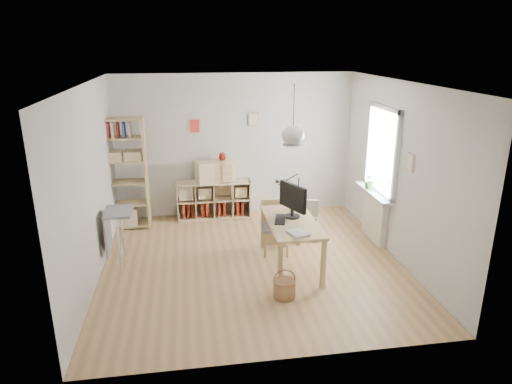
{
  "coord_description": "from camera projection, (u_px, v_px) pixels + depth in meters",
  "views": [
    {
      "loc": [
        -0.91,
        -6.23,
        3.23
      ],
      "look_at": [
        0.1,
        0.3,
        1.05
      ],
      "focal_mm": 32.0,
      "sensor_mm": 36.0,
      "label": 1
    }
  ],
  "objects": [
    {
      "name": "potted_plant",
      "position": [
        370.0,
        181.0,
        7.68
      ],
      "size": [
        0.32,
        0.3,
        0.28
      ],
      "primitive_type": "imported",
      "rotation": [
        0.0,
        0.0,
        -0.38
      ],
      "color": "#366726",
      "rests_on": "windowsill"
    },
    {
      "name": "side_table",
      "position": [
        114.0,
        222.0,
        6.82
      ],
      "size": [
        0.4,
        0.55,
        0.85
      ],
      "color": "gray",
      "rests_on": "ground"
    },
    {
      "name": "windowsill",
      "position": [
        374.0,
        193.0,
        7.61
      ],
      "size": [
        0.22,
        1.2,
        0.06
      ],
      "primitive_type": "cube",
      "color": "silver",
      "rests_on": "radiator"
    },
    {
      "name": "window_unit",
      "position": [
        382.0,
        151.0,
        7.39
      ],
      "size": [
        0.07,
        1.16,
        1.46
      ],
      "color": "white",
      "rests_on": "ground"
    },
    {
      "name": "tall_bookshelf",
      "position": [
        124.0,
        169.0,
        8.05
      ],
      "size": [
        0.8,
        0.38,
        2.0
      ],
      "color": "tan",
      "rests_on": "ground"
    },
    {
      "name": "desk",
      "position": [
        291.0,
        225.0,
        6.73
      ],
      "size": [
        0.7,
        1.5,
        0.75
      ],
      "color": "tan",
      "rests_on": "ground"
    },
    {
      "name": "storage_chest",
      "position": [
        302.0,
        225.0,
        7.92
      ],
      "size": [
        0.74,
        0.79,
        0.61
      ],
      "rotation": [
        0.0,
        0.0,
        -0.31
      ],
      "color": "silver",
      "rests_on": "ground"
    },
    {
      "name": "yarn_ball",
      "position": [
        293.0,
        205.0,
        7.05
      ],
      "size": [
        0.17,
        0.17,
        0.17
      ],
      "primitive_type": "sphere",
      "color": "#460913",
      "rests_on": "desk"
    },
    {
      "name": "cube_shelf",
      "position": [
        213.0,
        202.0,
        8.78
      ],
      "size": [
        1.4,
        0.38,
        0.72
      ],
      "color": "beige",
      "rests_on": "ground"
    },
    {
      "name": "radiator",
      "position": [
        375.0,
        217.0,
        7.75
      ],
      "size": [
        0.1,
        0.8,
        0.8
      ],
      "primitive_type": "cube",
      "color": "white",
      "rests_on": "ground"
    },
    {
      "name": "chair",
      "position": [
        275.0,
        223.0,
        7.26
      ],
      "size": [
        0.44,
        0.44,
        0.84
      ],
      "rotation": [
        0.0,
        0.0,
        -0.08
      ],
      "color": "gray",
      "rests_on": "ground"
    },
    {
      "name": "room_shell",
      "position": [
        293.0,
        135.0,
        6.3
      ],
      "size": [
        4.5,
        4.5,
        4.5
      ],
      "color": "silver",
      "rests_on": "ground"
    },
    {
      "name": "task_lamp",
      "position": [
        286.0,
        187.0,
        7.19
      ],
      "size": [
        0.43,
        0.16,
        0.45
      ],
      "color": "black",
      "rests_on": "desk"
    },
    {
      "name": "keyboard",
      "position": [
        280.0,
        219.0,
        6.67
      ],
      "size": [
        0.25,
        0.43,
        0.02
      ],
      "primitive_type": "cube",
      "rotation": [
        0.0,
        0.0,
        -0.25
      ],
      "color": "black",
      "rests_on": "desk"
    },
    {
      "name": "red_vase",
      "position": [
        222.0,
        156.0,
        8.49
      ],
      "size": [
        0.13,
        0.13,
        0.16
      ],
      "primitive_type": "ellipsoid",
      "color": "maroon",
      "rests_on": "drawer_chest"
    },
    {
      "name": "monitor",
      "position": [
        293.0,
        199.0,
        6.7
      ],
      "size": [
        0.29,
        0.55,
        0.51
      ],
      "rotation": [
        0.0,
        0.0,
        0.42
      ],
      "color": "black",
      "rests_on": "desk"
    },
    {
      "name": "wicker_basket",
      "position": [
        284.0,
        288.0,
        6.03
      ],
      "size": [
        0.3,
        0.29,
        0.41
      ],
      "rotation": [
        0.0,
        0.0,
        -0.01
      ],
      "color": "olive",
      "rests_on": "ground"
    },
    {
      "name": "paper_tray",
      "position": [
        298.0,
        233.0,
        6.18
      ],
      "size": [
        0.3,
        0.34,
        0.03
      ],
      "primitive_type": "cube",
      "rotation": [
        0.0,
        0.0,
        0.33
      ],
      "color": "silver",
      "rests_on": "desk"
    },
    {
      "name": "ground",
      "position": [
        253.0,
        263.0,
        6.99
      ],
      "size": [
        4.5,
        4.5,
        0.0
      ],
      "primitive_type": "plane",
      "color": "tan",
      "rests_on": "ground"
    },
    {
      "name": "drawer_chest",
      "position": [
        215.0,
        171.0,
        8.56
      ],
      "size": [
        0.76,
        0.5,
        0.4
      ],
      "primitive_type": "cube",
      "rotation": [
        0.0,
        0.0,
        0.28
      ],
      "color": "beige",
      "rests_on": "cube_shelf"
    }
  ]
}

